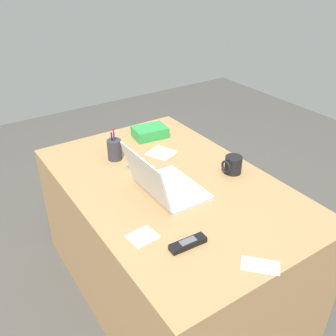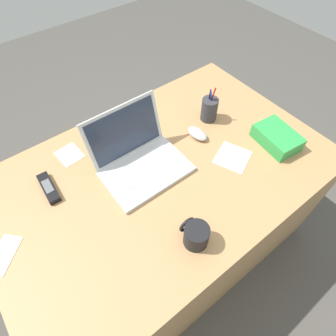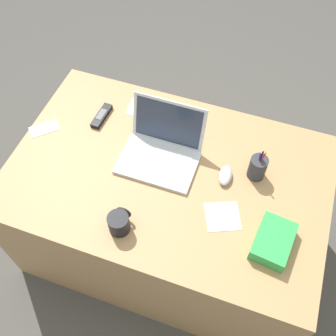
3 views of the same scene
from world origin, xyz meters
The scene contains 11 objects.
ground_plane centered at (0.00, 0.00, 0.00)m, with size 6.00×6.00×0.00m, color #4C4944.
desk centered at (0.00, 0.00, 0.36)m, with size 1.44×0.93×0.72m, color tan.
laptop centered at (-0.06, 0.08, 0.77)m, with size 0.35×0.30×0.24m.
computer_mouse centered at (0.25, 0.06, 0.74)m, with size 0.06×0.11×0.04m, color silver.
coffee_mug_white centered at (-0.10, -0.32, 0.77)m, with size 0.09×0.10×0.09m.
cordless_phone centered at (-0.42, 0.20, 0.73)m, with size 0.05×0.16×0.03m.
pen_holder centered at (0.37, 0.12, 0.78)m, with size 0.08×0.08×0.18m.
snack_bag centered at (0.51, -0.19, 0.75)m, with size 0.14×0.20×0.07m, color green.
paper_note_near_laptop centered at (-0.27, 0.32, 0.72)m, with size 0.10×0.11×0.00m, color white.
paper_note_left centered at (0.29, -0.13, 0.72)m, with size 0.14×0.14×0.00m, color white.
paper_note_right centered at (-0.65, 0.04, 0.72)m, with size 0.14×0.07×0.00m, color white.
Camera 3 is at (0.33, -0.93, 2.22)m, focal length 42.62 mm.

